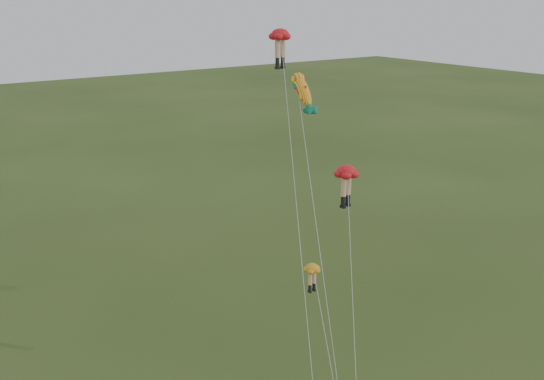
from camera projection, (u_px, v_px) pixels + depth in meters
legs_kite_red_high at (281, 42)px, 40.35m from camera, size 6.60×12.40×20.15m
legs_kite_red_mid at (347, 177)px, 38.36m from camera, size 5.64×7.82×12.01m
legs_kite_yellow at (314, 277)px, 32.96m from camera, size 1.61×4.80×8.32m
fish_kite at (303, 92)px, 37.71m from camera, size 3.73×9.24×17.85m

